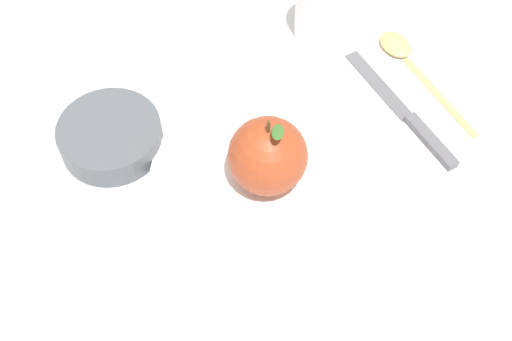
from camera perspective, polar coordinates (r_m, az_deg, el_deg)
The scene contains 7 objects.
ground_plane at distance 0.76m, azimuth 3.06°, elevation 0.50°, with size 2.40×2.40×0.00m, color silver.
dinner_plate at distance 0.74m, azimuth 0.00°, elevation -0.50°, with size 0.23×0.23×0.01m.
apple at distance 0.70m, azimuth 1.15°, elevation 1.11°, with size 0.08×0.08×0.10m.
side_bowl at distance 0.78m, azimuth -12.21°, elevation 2.98°, with size 0.12×0.12×0.03m.
cup at distance 0.87m, azimuth 5.88°, elevation 13.50°, with size 0.08×0.08×0.08m.
knife at distance 0.82m, azimuth 12.77°, elevation 4.39°, with size 0.20×0.07×0.01m.
spoon at distance 0.88m, azimuth 12.51°, elevation 9.39°, with size 0.19×0.07×0.01m.
Camera 1 is at (0.28, -0.33, 0.63)m, focal length 47.43 mm.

